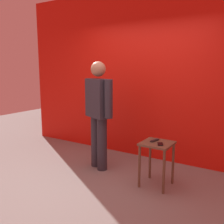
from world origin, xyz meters
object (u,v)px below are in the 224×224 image
object	(u,v)px
standing_person	(99,110)
cell_phone	(160,144)
tv_remote	(155,140)
side_table	(157,152)

from	to	relation	value
standing_person	cell_phone	bearing A→B (deg)	-8.27
tv_remote	cell_phone	bearing A→B (deg)	-28.07
tv_remote	side_table	bearing A→B (deg)	-24.66
standing_person	side_table	world-z (taller)	standing_person
tv_remote	standing_person	bearing A→B (deg)	-172.59
side_table	tv_remote	distance (m)	0.16
standing_person	cell_phone	xyz separation A→B (m)	(1.14, -0.17, -0.35)
standing_person	cell_phone	distance (m)	1.21
standing_person	side_table	bearing A→B (deg)	-5.49
side_table	tv_remote	world-z (taller)	tv_remote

